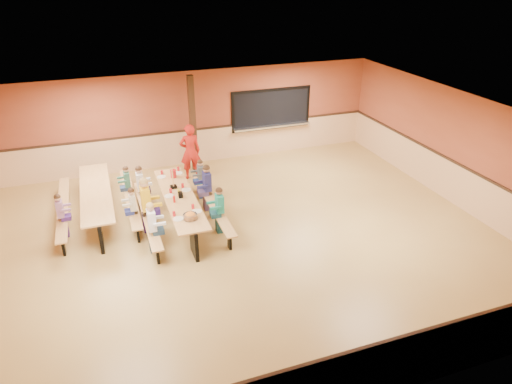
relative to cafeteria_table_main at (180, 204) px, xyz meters
name	(u,v)px	position (x,y,z in m)	size (l,w,h in m)	color
ground	(245,238)	(1.29, -1.23, -0.53)	(12.00, 12.00, 0.00)	olive
room_envelope	(244,213)	(1.29, -1.23, 0.16)	(12.04, 10.04, 3.02)	brown
kitchen_pass_through	(271,111)	(3.89, 3.73, 0.96)	(2.78, 0.28, 1.38)	black
structural_post	(193,124)	(1.09, 3.17, 0.97)	(0.18, 0.18, 3.00)	#321D10
cafeteria_table_main	(180,204)	(0.00, 0.00, 0.00)	(1.91, 3.70, 0.74)	tan
cafeteria_table_second	(97,198)	(-1.96, 1.02, 0.00)	(1.91, 3.70, 0.74)	tan
seated_child_white_left	(152,228)	(-0.83, -1.06, 0.09)	(0.38, 0.31, 1.22)	white
seated_adult_yellow	(146,205)	(-0.83, -0.09, 0.17)	(0.46, 0.37, 1.39)	gold
seated_child_grey_left	(141,188)	(-0.83, 1.10, 0.08)	(0.37, 0.30, 1.21)	white
seated_child_teal_right	(220,210)	(0.83, -0.76, 0.07)	(0.36, 0.29, 1.18)	#1E8874
seated_child_navy_right	(207,188)	(0.83, 0.47, 0.10)	(0.39, 0.32, 1.26)	navy
seated_child_char_right	(201,179)	(0.83, 1.20, 0.04)	(0.33, 0.27, 1.12)	#454B4E
seated_child_purple_sec	(61,216)	(-2.78, 0.30, 0.03)	(0.32, 0.26, 1.12)	#99668B
seated_child_green_sec	(128,186)	(-1.13, 1.45, 0.03)	(0.32, 0.26, 1.11)	#35715A
seated_child_tan_sec	(133,209)	(-1.13, 0.07, 0.03)	(0.32, 0.26, 1.11)	beige
standing_woman	(190,152)	(0.84, 2.59, 0.33)	(0.62, 0.41, 1.71)	red
punch_pitcher	(173,174)	(0.07, 1.18, 0.32)	(0.16, 0.16, 0.22)	red
chip_bowl	(190,216)	(0.02, -1.18, 0.29)	(0.32, 0.32, 0.15)	orange
napkin_dispenser	(180,195)	(0.02, -0.04, 0.28)	(0.10, 0.14, 0.13)	black
condiment_mustard	(179,192)	(0.00, 0.07, 0.30)	(0.06, 0.06, 0.17)	yellow
condiment_ketchup	(174,199)	(-0.17, -0.26, 0.30)	(0.06, 0.06, 0.17)	#B2140F
table_paddle	(173,183)	(-0.05, 0.54, 0.35)	(0.16, 0.16, 0.56)	black
place_settings	(179,195)	(0.00, 0.00, 0.27)	(0.65, 3.30, 0.11)	beige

